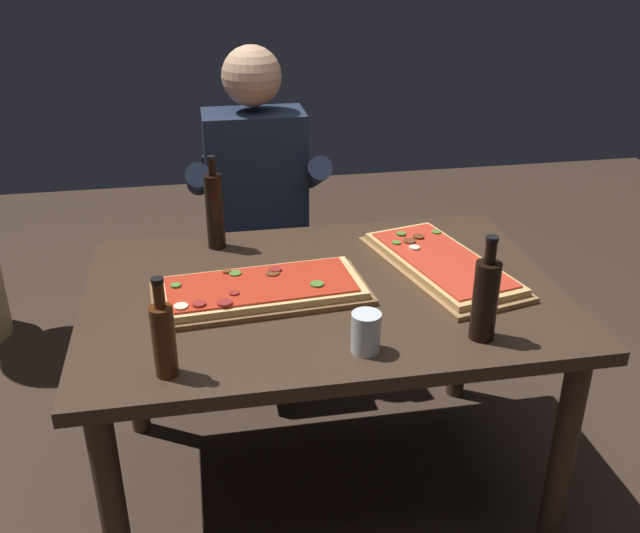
% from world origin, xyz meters
% --- Properties ---
extents(ground_plane, '(6.40, 6.40, 0.00)m').
position_xyz_m(ground_plane, '(0.00, 0.00, 0.00)').
color(ground_plane, '#38281E').
extents(dining_table, '(1.40, 0.96, 0.74)m').
position_xyz_m(dining_table, '(0.00, 0.00, 0.64)').
color(dining_table, '#3D2B1E').
rests_on(dining_table, ground_plane).
extents(pizza_rectangular_front, '(0.64, 0.33, 0.05)m').
position_xyz_m(pizza_rectangular_front, '(-0.19, -0.01, 0.76)').
color(pizza_rectangular_front, brown).
rests_on(pizza_rectangular_front, dining_table).
extents(pizza_rectangular_left, '(0.41, 0.65, 0.05)m').
position_xyz_m(pizza_rectangular_left, '(0.39, 0.06, 0.76)').
color(pizza_rectangular_left, olive).
rests_on(pizza_rectangular_left, dining_table).
extents(wine_bottle_dark, '(0.06, 0.06, 0.31)m').
position_xyz_m(wine_bottle_dark, '(-0.29, 0.36, 0.87)').
color(wine_bottle_dark, black).
rests_on(wine_bottle_dark, dining_table).
extents(oil_bottle_amber, '(0.06, 0.06, 0.26)m').
position_xyz_m(oil_bottle_amber, '(-0.45, -0.37, 0.84)').
color(oil_bottle_amber, '#47230F').
rests_on(oil_bottle_amber, dining_table).
extents(vinegar_bottle_green, '(0.07, 0.07, 0.29)m').
position_xyz_m(vinegar_bottle_green, '(0.36, -0.34, 0.86)').
color(vinegar_bottle_green, black).
rests_on(vinegar_bottle_green, dining_table).
extents(tumbler_near_camera, '(0.08, 0.08, 0.11)m').
position_xyz_m(tumbler_near_camera, '(0.04, -0.35, 0.79)').
color(tumbler_near_camera, silver).
rests_on(tumbler_near_camera, dining_table).
extents(diner_chair, '(0.44, 0.44, 0.87)m').
position_xyz_m(diner_chair, '(-0.12, 0.86, 0.49)').
color(diner_chair, black).
rests_on(diner_chair, ground_plane).
extents(seated_diner, '(0.53, 0.41, 1.33)m').
position_xyz_m(seated_diner, '(-0.12, 0.74, 0.74)').
color(seated_diner, '#23232D').
rests_on(seated_diner, ground_plane).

